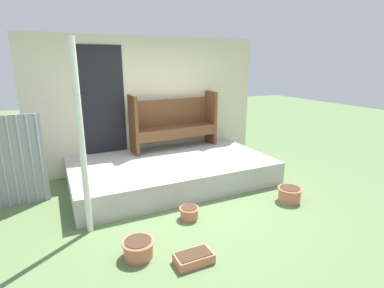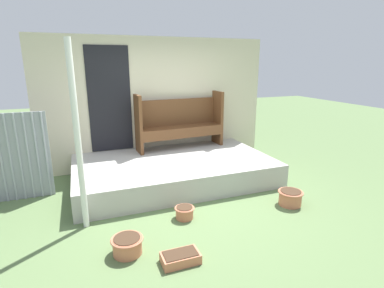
{
  "view_description": "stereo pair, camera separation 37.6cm",
  "coord_description": "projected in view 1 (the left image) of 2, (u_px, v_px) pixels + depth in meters",
  "views": [
    {
      "loc": [
        -1.81,
        -3.78,
        2.11
      ],
      "look_at": [
        0.16,
        0.35,
        0.86
      ],
      "focal_mm": 28.0,
      "sensor_mm": 36.0,
      "label": 1
    },
    {
      "loc": [
        -1.47,
        -3.93,
        2.11
      ],
      "look_at": [
        0.16,
        0.35,
        0.86
      ],
      "focal_mm": 28.0,
      "sensor_mm": 36.0,
      "label": 2
    }
  ],
  "objects": [
    {
      "name": "flower_pot_middle",
      "position": [
        189.0,
        212.0,
        4.16
      ],
      "size": [
        0.28,
        0.28,
        0.17
      ],
      "color": "#C67251",
      "rests_on": "ground_plane"
    },
    {
      "name": "planter_box_rect",
      "position": [
        194.0,
        258.0,
        3.25
      ],
      "size": [
        0.41,
        0.24,
        0.12
      ],
      "color": "#C67251",
      "rests_on": "ground_plane"
    },
    {
      "name": "support_post",
      "position": [
        82.0,
        142.0,
        3.57
      ],
      "size": [
        0.08,
        0.08,
        2.39
      ],
      "color": "white",
      "rests_on": "ground_plane"
    },
    {
      "name": "bench",
      "position": [
        174.0,
        121.0,
        6.04
      ],
      "size": [
        1.8,
        0.51,
        1.12
      ],
      "rotation": [
        0.0,
        0.0,
        0.06
      ],
      "color": "brown",
      "rests_on": "porch_slab"
    },
    {
      "name": "flower_pot_left",
      "position": [
        138.0,
        248.0,
        3.34
      ],
      "size": [
        0.37,
        0.37,
        0.2
      ],
      "color": "#C67251",
      "rests_on": "ground_plane"
    },
    {
      "name": "ground_plane",
      "position": [
        192.0,
        204.0,
        4.6
      ],
      "size": [
        24.0,
        24.0,
        0.0
      ],
      "primitive_type": "plane",
      "color": "#5B7547"
    },
    {
      "name": "flower_pot_right",
      "position": [
        289.0,
        194.0,
        4.68
      ],
      "size": [
        0.38,
        0.38,
        0.23
      ],
      "color": "#C67251",
      "rests_on": "ground_plane"
    },
    {
      "name": "house_wall",
      "position": [
        150.0,
        104.0,
        6.05
      ],
      "size": [
        4.68,
        0.08,
        2.6
      ],
      "color": "beige",
      "rests_on": "ground_plane"
    },
    {
      "name": "porch_slab",
      "position": [
        172.0,
        171.0,
        5.45
      ],
      "size": [
        3.48,
        2.02,
        0.41
      ],
      "color": "#B2AFA8",
      "rests_on": "ground_plane"
    }
  ]
}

